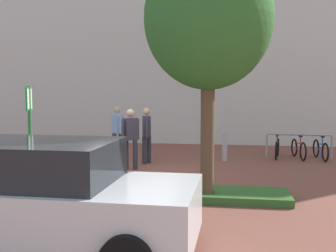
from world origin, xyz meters
TOP-DOWN VIEW (x-y plane):
  - ground_plane at (0.00, 0.00)m, footprint 60.00×60.00m
  - building_facade at (0.00, 7.30)m, footprint 28.00×1.20m
  - planter_strip at (0.31, -1.91)m, footprint 7.00×1.10m
  - tree_sidewalk at (2.13, -2.10)m, footprint 2.54×2.54m
  - parking_sign_post at (-1.79, -1.91)m, footprint 0.09×0.36m
  - bike_at_sign at (-1.78, -1.77)m, footprint 1.64×0.56m
  - bike_rack_cluster at (4.82, 3.55)m, footprint 2.10×1.65m
  - bollard_steel at (2.41, 2.73)m, footprint 0.16×0.16m
  - person_suited_navy at (-0.22, 0.89)m, footprint 0.44×0.49m
  - person_suited_dark at (0.04, 1.88)m, footprint 0.34×0.59m
  - person_casual_tan at (-1.11, 2.67)m, footprint 0.44×0.49m
  - car_white_hatch at (-0.04, -5.07)m, footprint 4.33×2.07m

SIDE VIEW (x-z plane):
  - ground_plane at x=0.00m, z-range 0.00..0.00m
  - planter_strip at x=0.31m, z-range 0.00..0.16m
  - bike_rack_cluster at x=4.82m, z-range -0.07..0.76m
  - bike_at_sign at x=-1.78m, z-range -0.08..0.78m
  - bollard_steel at x=2.41m, z-range 0.00..0.90m
  - car_white_hatch at x=-0.04m, z-range -0.01..1.53m
  - person_suited_navy at x=-0.22m, z-range 0.12..1.84m
  - person_suited_dark at x=0.04m, z-range 0.12..1.84m
  - person_casual_tan at x=-1.11m, z-range 0.12..1.84m
  - parking_sign_post at x=-1.79m, z-range 0.36..2.70m
  - tree_sidewalk at x=2.13m, z-range 1.10..6.15m
  - building_facade at x=0.00m, z-range 0.00..10.00m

